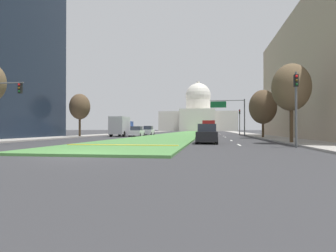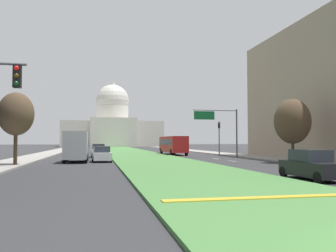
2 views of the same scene
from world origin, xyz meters
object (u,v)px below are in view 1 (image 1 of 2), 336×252
overhead_guide_sign (231,110)px  street_tree_right_mid (263,107)px  sedan_lead_stopped (207,134)px  sedan_midblock (137,132)px  street_tree_right_near (291,87)px  capitol_building (198,115)px  street_tree_left_mid (80,107)px  sedan_distant (148,131)px  box_truck_delivery (121,126)px  traffic_light_near_right (296,99)px  city_bus (209,126)px  traffic_light_far_right (240,118)px

overhead_guide_sign → street_tree_right_mid: overhead_guide_sign is taller
sedan_lead_stopped → sedan_midblock: sedan_lead_stopped is taller
overhead_guide_sign → street_tree_right_near: size_ratio=0.94×
overhead_guide_sign → sedan_midblock: bearing=-158.9°
overhead_guide_sign → street_tree_right_near: street_tree_right_near is taller
capitol_building → sedan_midblock: (-5.72, -105.26, -7.81)m
street_tree_left_mid → sedan_distant: bearing=64.6°
street_tree_right_mid → box_truck_delivery: 22.44m
street_tree_right_near → box_truck_delivery: size_ratio=1.08×
street_tree_left_mid → sedan_lead_stopped: (19.19, -14.87, -3.80)m
traffic_light_near_right → street_tree_right_near: street_tree_right_near is taller
traffic_light_near_right → city_bus: traffic_light_near_right is taller
sedan_lead_stopped → traffic_light_far_right: bearing=79.3°
city_bus → street_tree_right_mid: bearing=-72.7°
capitol_building → sedan_distant: capitol_building is taller
sedan_lead_stopped → sedan_midblock: 22.94m
capitol_building → sedan_lead_stopped: size_ratio=9.05×
traffic_light_near_right → street_tree_right_mid: 18.99m
traffic_light_near_right → overhead_guide_sign: size_ratio=0.80×
capitol_building → street_tree_right_mid: capitol_building is taller
capitol_building → traffic_light_near_right: 130.76m
traffic_light_near_right → sedan_midblock: traffic_light_near_right is taller
street_tree_right_near → sedan_midblock: bearing=133.7°
street_tree_right_mid → city_bus: bearing=107.3°
traffic_light_near_right → sedan_distant: 39.63m
traffic_light_far_right → street_tree_right_near: (1.07, -32.00, 1.53)m
traffic_light_far_right → sedan_lead_stopped: 32.76m
city_bus → sedan_distant: bearing=-149.2°
capitol_building → traffic_light_near_right: (11.99, -130.10, -5.28)m
street_tree_right_near → street_tree_right_mid: (0.11, 13.77, -0.65)m
traffic_light_far_right → sedan_midblock: bearing=-145.2°
street_tree_right_near → sedan_distant: street_tree_right_near is taller
sedan_lead_stopped → city_bus: (-0.00, 37.25, 0.96)m
traffic_light_near_right → box_truck_delivery: size_ratio=0.81×
capitol_building → street_tree_left_mid: (-13.29, -110.17, -3.99)m
sedan_distant → overhead_guide_sign: bearing=-15.3°
capitol_building → sedan_midblock: capitol_building is taller
sedan_lead_stopped → street_tree_right_mid: bearing=62.3°
traffic_light_near_right → overhead_guide_sign: 30.97m
traffic_light_far_right → sedan_midblock: traffic_light_far_right is taller
street_tree_right_mid → sedan_lead_stopped: 16.02m
street_tree_right_near → sedan_distant: 35.83m
traffic_light_far_right → traffic_light_near_right: bearing=-90.0°
box_truck_delivery → city_bus: size_ratio=0.58×
street_tree_right_near → street_tree_right_mid: size_ratio=1.06×
street_tree_right_near → street_tree_left_mid: bearing=150.7°
street_tree_right_near → sedan_lead_stopped: street_tree_right_near is taller
street_tree_right_near → box_truck_delivery: bearing=137.5°
street_tree_right_near → box_truck_delivery: (-21.41, 19.61, -3.17)m
traffic_light_near_right → street_tree_right_near: size_ratio=0.75×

